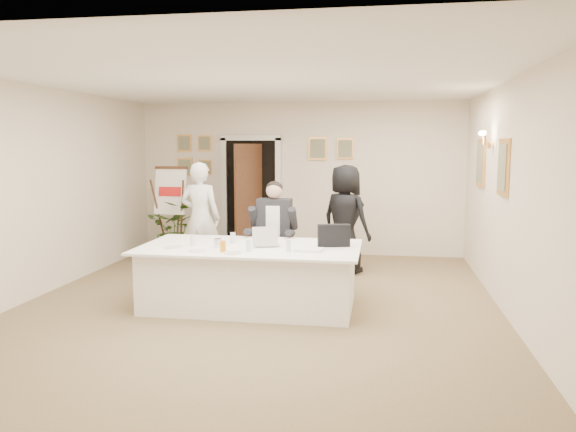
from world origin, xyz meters
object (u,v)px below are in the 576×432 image
Objects in this scene: paper_stack at (309,250)px; standing_man at (200,218)px; steel_jug at (218,243)px; laptop_bag at (334,236)px; potted_palm at (178,230)px; flip_chart at (173,218)px; laptop at (267,235)px; oj_glass at (223,246)px; conference_table at (250,276)px; standing_woman at (345,219)px; seated_man at (274,234)px.

standing_man is at bearing 135.81° from paper_stack.
laptop_bag is at bearing 12.03° from steel_jug.
flip_chart is at bearing -154.73° from potted_palm.
flip_chart is 1.17m from standing_man.
standing_man reaches higher than flip_chart.
paper_stack is 1.13m from steel_jug.
laptop is 1.06× the size of paper_stack.
oj_glass is at bearing -167.57° from paper_stack.
conference_table is 20.90× the size of oj_glass.
oj_glass is (-1.25, -0.56, -0.07)m from laptop_bag.
steel_jug is (-1.41, -2.28, -0.03)m from standing_woman.
laptop is (-0.84, -2.07, 0.06)m from standing_woman.
flip_chart is (-2.09, 1.52, -0.02)m from seated_man.
seated_man reaches higher than paper_stack.
oj_glass is (1.69, -3.04, 0.30)m from potted_palm.
steel_jug is at bearing 117.97° from oj_glass.
laptop is (1.41, -1.67, 0.03)m from standing_man.
oj_glass is at bearing 95.19° from standing_woman.
flip_chart is 3.92m from paper_stack.
seated_man is at bearing 69.20° from steel_jug.
standing_woman is 15.60× the size of steel_jug.
standing_woman is 2.34m from paper_stack.
standing_man is at bearing -51.70° from potted_palm.
standing_woman is (0.94, 1.06, 0.09)m from seated_man.
standing_woman is 3.02m from potted_palm.
potted_palm is at bearing 126.31° from conference_table.
conference_table is 8.51× the size of paper_stack.
seated_man is 0.87× the size of standing_man.
steel_jug is (-0.57, -0.20, -0.08)m from laptop.
oj_glass is 1.18× the size of steel_jug.
potted_palm is 3.90m from paper_stack.
standing_man reaches higher than steel_jug.
standing_woman is at bearing -9.59° from potted_palm.
oj_glass is (-0.99, -0.22, 0.05)m from paper_stack.
laptop_bag is at bearing 7.14° from conference_table.
standing_woman is (3.03, -0.47, 0.11)m from flip_chart.
steel_jug is at bearing -177.01° from laptop.
seated_man reaches higher than steel_jug.
laptop_bag is at bearing -10.28° from laptop.
paper_stack is 1.02m from oj_glass.
potted_palm is (-1.92, 2.61, 0.14)m from conference_table.
laptop reaches higher than oj_glass.
steel_jug reaches higher than paper_stack.
paper_stack is at bearing -2.24° from steel_jug.
laptop_bag is 0.45m from paper_stack.
conference_table is at bearing 173.28° from laptop.
laptop_bag reaches higher than oj_glass.
standing_woman is 4.35× the size of laptop_bag.
seated_man is at bearing -36.06° from flip_chart.
flip_chart reaches higher than oj_glass.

